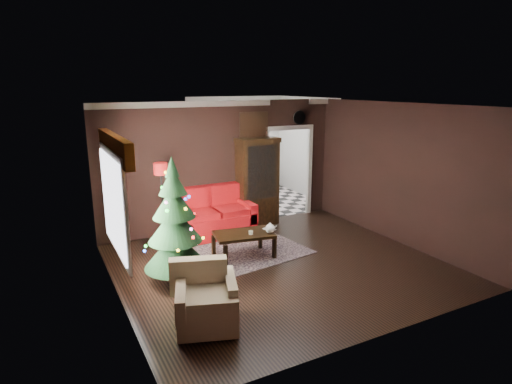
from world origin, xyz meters
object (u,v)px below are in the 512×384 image
curio_cabinet (257,184)px  kitchen_table (254,192)px  coffee_table (244,245)px  loveseat (214,212)px  wall_clock (299,117)px  christmas_tree (175,221)px  teapot (270,228)px  armchair (207,296)px  floor_lamp (163,206)px

curio_cabinet → kitchen_table: 1.67m
coffee_table → kitchen_table: kitchen_table is taller
loveseat → wall_clock: bearing=9.7°
christmas_tree → kitchen_table: size_ratio=2.58×
teapot → kitchen_table: (1.39, 3.33, -0.21)m
coffee_table → kitchen_table: (1.81, 3.10, 0.12)m
wall_clock → kitchen_table: 2.43m
coffee_table → kitchen_table: 3.59m
christmas_tree → armchair: 1.58m
curio_cabinet → wall_clock: (1.20, 0.18, 1.43)m
floor_lamp → coffee_table: (1.13, -1.30, -0.58)m
loveseat → armchair: (-1.47, -3.34, -0.04)m
christmas_tree → armchair: (-0.05, -1.46, -0.59)m
curio_cabinet → loveseat: bearing=-169.2°
christmas_tree → coffee_table: bearing=17.0°
armchair → teapot: bearing=60.4°
christmas_tree → kitchen_table: (3.22, 3.53, -0.68)m
loveseat → armchair: bearing=-113.7°
curio_cabinet → floor_lamp: (-2.29, -0.37, -0.12)m
floor_lamp → teapot: bearing=-44.4°
curio_cabinet → coffee_table: size_ratio=1.79×
curio_cabinet → christmas_tree: size_ratio=0.98×
floor_lamp → armchair: floor_lamp is taller
armchair → coffee_table: (1.46, 1.89, -0.21)m
coffee_table → kitchen_table: bearing=59.7°
floor_lamp → kitchen_table: size_ratio=2.26×
armchair → wall_clock: size_ratio=2.60×
wall_clock → teapot: bearing=-133.0°
loveseat → kitchen_table: bearing=42.5°
armchair → teapot: (1.89, 1.67, 0.12)m
loveseat → floor_lamp: floor_lamp is taller
armchair → teapot: 2.52m
loveseat → armchair: loveseat is taller
armchair → wall_clock: bearing=63.3°
loveseat → wall_clock: wall_clock is taller
curio_cabinet → floor_lamp: bearing=-170.8°
loveseat → floor_lamp: bearing=-172.4°
coffee_table → wall_clock: 3.68m
floor_lamp → teapot: floor_lamp is taller
teapot → kitchen_table: size_ratio=0.26×
armchair → kitchen_table: size_ratio=1.11×
teapot → armchair: bearing=-138.5°
curio_cabinet → wall_clock: wall_clock is taller
coffee_table → christmas_tree: bearing=-163.0°
kitchen_table → floor_lamp: bearing=-148.5°
christmas_tree → coffee_table: size_ratio=1.82×
loveseat → wall_clock: (2.35, 0.40, 1.88)m
curio_cabinet → kitchen_table: size_ratio=2.53×
teapot → floor_lamp: bearing=135.6°
kitchen_table → teapot: bearing=-112.6°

